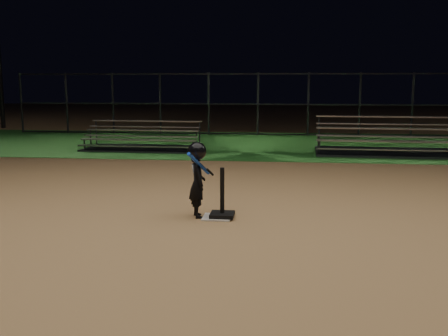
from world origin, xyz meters
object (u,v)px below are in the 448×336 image
at_px(home_plate, 217,217).
at_px(bleacher_right, 392,146).
at_px(batting_tee, 222,208).
at_px(bleacher_left, 143,144).
at_px(child_batter, 197,178).

xyz_separation_m(home_plate, bleacher_right, (4.29, 7.97, 0.22)).
bearing_deg(batting_tee, bleacher_left, 113.48).
distance_m(home_plate, batting_tee, 0.18).
height_order(batting_tee, bleacher_left, bleacher_left).
xyz_separation_m(home_plate, child_batter, (-0.32, 0.03, 0.64)).
distance_m(home_plate, bleacher_left, 8.82).
distance_m(bleacher_left, bleacher_right, 7.73).
bearing_deg(bleacher_right, bleacher_left, -178.75).
bearing_deg(child_batter, home_plate, -117.77).
height_order(bleacher_left, bleacher_right, bleacher_right).
bearing_deg(bleacher_right, child_batter, -117.81).
bearing_deg(bleacher_left, home_plate, -65.32).
distance_m(child_batter, bleacher_right, 9.19).
distance_m(home_plate, child_batter, 0.71).
xyz_separation_m(batting_tee, bleacher_right, (4.20, 7.96, 0.06)).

